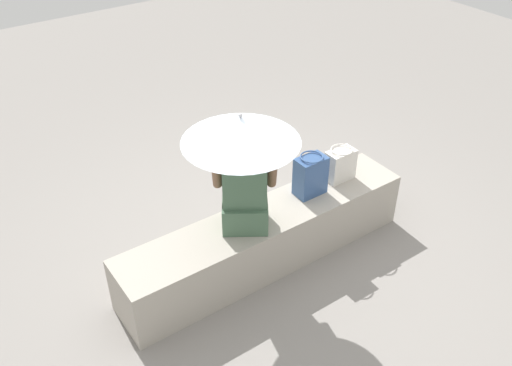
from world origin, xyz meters
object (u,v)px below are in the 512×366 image
(handbag_black, at_px, (310,175))
(parasol, at_px, (241,130))
(tote_bag_canvas, at_px, (340,164))
(person_seated, at_px, (245,184))

(handbag_black, bearing_deg, parasol, -171.66)
(handbag_black, xyz_separation_m, tote_bag_canvas, (0.34, 0.02, -0.03))
(parasol, bearing_deg, person_seated, 43.56)
(person_seated, bearing_deg, tote_bag_canvas, 3.50)
(parasol, xyz_separation_m, tote_bag_canvas, (1.08, 0.13, -0.75))
(tote_bag_canvas, bearing_deg, person_seated, -176.50)
(parasol, height_order, tote_bag_canvas, parasol)
(handbag_black, distance_m, tote_bag_canvas, 0.34)
(person_seated, relative_size, tote_bag_canvas, 3.07)
(person_seated, relative_size, handbag_black, 2.52)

